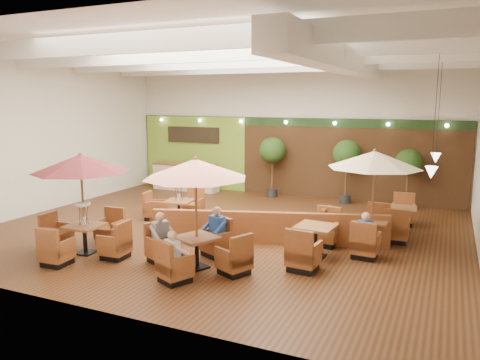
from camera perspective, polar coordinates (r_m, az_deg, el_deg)
The scene contains 17 objects.
room at distance 14.92m, azimuth 0.96°, elevation 8.53°, with size 14.04×14.00×5.52m.
service_counter at distance 20.78m, azimuth -6.61°, elevation 0.37°, with size 3.00×0.75×1.18m.
booth_divider at distance 13.00m, azimuth 3.52°, elevation -5.86°, with size 6.53×0.18×0.90m, color brown.
table_0 at distance 12.54m, azimuth -18.72°, elevation -0.67°, with size 2.61×2.61×2.65m.
table_1 at distance 10.88m, azimuth -5.41°, elevation -1.60°, with size 2.80×2.80×2.67m.
table_2 at distance 12.89m, azimuth 15.71°, elevation 0.36°, with size 2.55×2.63×2.68m.
table_3 at distance 15.42m, azimuth -8.22°, elevation -3.46°, with size 1.79×2.59×1.52m.
table_4 at distance 12.09m, azimuth 9.15°, elevation -7.45°, with size 1.01×2.82×1.04m.
table_5 at distance 14.80m, azimuth 18.90°, elevation -4.72°, with size 0.95×2.70×1.01m.
topiary_0 at distance 19.07m, azimuth 3.97°, elevation 3.36°, with size 1.06×1.06×2.46m.
topiary_1 at distance 18.25m, azimuth 12.88°, elevation 2.83°, with size 1.05×1.05×2.45m.
topiary_2 at distance 17.98m, azimuth 19.86°, elevation 1.78°, with size 0.94×0.94×2.19m.
diner_0 at distance 10.34m, azimuth -8.01°, elevation -8.47°, with size 0.40×0.38×0.72m.
diner_1 at distance 11.95m, azimuth -3.00°, elevation -5.70°, with size 0.45×0.42×0.82m.
diner_2 at distance 11.63m, azimuth -9.53°, elevation -6.32°, with size 0.42×0.44×0.79m.
diner_3 at distance 12.18m, azimuth 15.06°, elevation -5.88°, with size 0.37×0.30×0.73m.
diner_4 at distance 12.19m, azimuth 15.06°, elevation -5.91°, with size 0.36×0.29×0.72m.
Camera 1 is at (6.15, -12.48, 3.95)m, focal length 35.00 mm.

